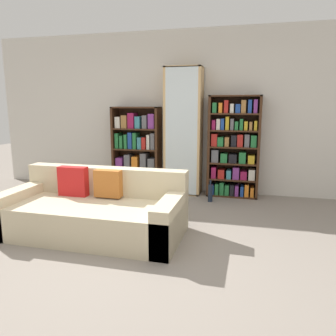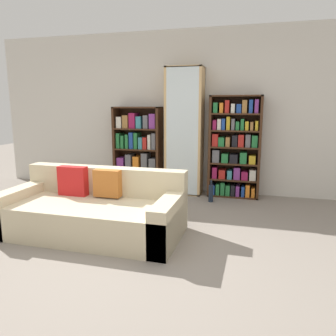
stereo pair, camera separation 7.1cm
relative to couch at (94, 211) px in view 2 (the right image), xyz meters
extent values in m
plane|color=gray|center=(0.57, -0.56, -0.26)|extent=(16.00, 16.00, 0.00)
cube|color=beige|center=(0.57, 2.23, 1.09)|extent=(6.98, 0.06, 2.70)
cube|color=beige|center=(0.00, -0.05, -0.06)|extent=(2.05, 0.97, 0.38)
cube|color=beige|center=(0.00, 0.33, 0.30)|extent=(2.05, 0.20, 0.34)
cube|color=beige|center=(-0.92, -0.05, 0.00)|extent=(0.20, 0.97, 0.50)
cube|color=beige|center=(0.93, -0.05, 0.00)|extent=(0.20, 0.97, 0.50)
cube|color=red|center=(-0.36, 0.17, 0.31)|extent=(0.36, 0.12, 0.36)
cube|color=#B76628|center=(0.11, 0.17, 0.31)|extent=(0.32, 0.12, 0.32)
cube|color=#3D2314|center=(-0.59, 2.02, 0.47)|extent=(0.04, 0.32, 1.45)
cube|color=#3D2314|center=(0.20, 2.02, 0.47)|extent=(0.04, 0.32, 1.45)
cube|color=#3D2314|center=(-0.19, 2.02, 1.18)|extent=(0.83, 0.32, 0.02)
cube|color=#3D2314|center=(-0.19, 2.02, -0.24)|extent=(0.83, 0.32, 0.02)
cube|color=#3D2314|center=(-0.19, 2.18, 0.47)|extent=(0.83, 0.01, 1.45)
cube|color=#3D2314|center=(-0.19, 2.02, 0.12)|extent=(0.75, 0.32, 0.02)
cube|color=#3D2314|center=(-0.19, 2.02, 0.47)|extent=(0.75, 0.32, 0.02)
cube|color=#3D2314|center=(-0.19, 2.02, 0.82)|extent=(0.75, 0.32, 0.02)
cube|color=beige|center=(-0.51, 2.01, -0.13)|extent=(0.07, 0.24, 0.19)
cube|color=#5B5B60|center=(-0.41, 2.01, -0.11)|extent=(0.08, 0.24, 0.25)
cube|color=teal|center=(-0.30, 2.01, -0.10)|extent=(0.09, 0.24, 0.27)
cube|color=#5B5B60|center=(-0.19, 2.01, -0.10)|extent=(0.09, 0.24, 0.26)
cube|color=orange|center=(-0.09, 2.01, -0.10)|extent=(0.08, 0.24, 0.27)
cube|color=olive|center=(0.01, 2.01, -0.12)|extent=(0.08, 0.24, 0.22)
cube|color=#7A3384|center=(0.11, 2.01, -0.14)|extent=(0.08, 0.24, 0.19)
cube|color=#7A3384|center=(-0.49, 2.01, 0.22)|extent=(0.12, 0.24, 0.18)
cube|color=#5B5B60|center=(-0.34, 2.01, 0.25)|extent=(0.10, 0.24, 0.25)
cube|color=orange|center=(-0.20, 2.01, 0.24)|extent=(0.11, 0.24, 0.22)
cube|color=#5B5B60|center=(-0.05, 2.01, 0.27)|extent=(0.10, 0.24, 0.28)
cube|color=#5B5B60|center=(0.10, 2.01, 0.23)|extent=(0.12, 0.24, 0.19)
cube|color=#237038|center=(-0.52, 2.01, 0.61)|extent=(0.06, 0.24, 0.26)
cube|color=#237038|center=(-0.44, 2.01, 0.59)|extent=(0.05, 0.24, 0.22)
cube|color=#237038|center=(-0.36, 2.01, 0.60)|extent=(0.05, 0.24, 0.24)
cube|color=#1E4293|center=(-0.28, 2.01, 0.62)|extent=(0.07, 0.24, 0.28)
cube|color=#237038|center=(-0.20, 2.01, 0.62)|extent=(0.06, 0.24, 0.28)
cube|color=teal|center=(-0.11, 2.01, 0.58)|extent=(0.07, 0.24, 0.20)
cube|color=#AD231E|center=(-0.03, 2.01, 0.58)|extent=(0.07, 0.24, 0.20)
cube|color=beige|center=(0.05, 2.01, 0.60)|extent=(0.05, 0.24, 0.25)
cube|color=#5B5B60|center=(0.13, 2.01, 0.62)|extent=(0.07, 0.24, 0.27)
cube|color=beige|center=(-0.49, 2.01, 0.93)|extent=(0.09, 0.24, 0.19)
cube|color=olive|center=(-0.38, 2.01, 0.94)|extent=(0.10, 0.24, 0.22)
cube|color=#8E1947|center=(-0.25, 2.01, 0.96)|extent=(0.11, 0.24, 0.26)
cube|color=teal|center=(-0.14, 2.01, 0.93)|extent=(0.09, 0.24, 0.20)
cube|color=#5B5B60|center=(-0.01, 2.01, 0.94)|extent=(0.08, 0.24, 0.22)
cube|color=#7A3384|center=(0.10, 2.01, 0.95)|extent=(0.10, 0.24, 0.25)
cube|color=tan|center=(0.35, 2.00, 0.78)|extent=(0.04, 0.36, 2.08)
cube|color=tan|center=(0.92, 2.00, 0.78)|extent=(0.04, 0.36, 2.08)
cube|color=tan|center=(0.64, 2.00, 1.81)|extent=(0.60, 0.36, 0.02)
cube|color=tan|center=(0.64, 2.00, -0.24)|extent=(0.60, 0.36, 0.02)
cube|color=tan|center=(0.64, 2.18, 0.78)|extent=(0.60, 0.01, 2.08)
cube|color=silver|center=(0.64, 1.83, 0.78)|extent=(0.52, 0.01, 2.06)
cube|color=tan|center=(0.64, 2.00, 0.18)|extent=(0.52, 0.32, 0.02)
cube|color=tan|center=(0.64, 2.00, 0.58)|extent=(0.52, 0.32, 0.02)
cube|color=tan|center=(0.64, 2.00, 0.99)|extent=(0.52, 0.32, 0.02)
cube|color=tan|center=(0.64, 2.00, 1.39)|extent=(0.52, 0.32, 0.02)
cylinder|color=silver|center=(0.43, 2.00, -0.20)|extent=(0.01, 0.01, 0.07)
cone|color=silver|center=(0.43, 2.00, -0.11)|extent=(0.06, 0.06, 0.09)
cylinder|color=silver|center=(0.52, 2.00, -0.20)|extent=(0.01, 0.01, 0.07)
cone|color=silver|center=(0.52, 2.00, -0.11)|extent=(0.06, 0.06, 0.09)
cylinder|color=silver|center=(0.60, 2.00, -0.20)|extent=(0.01, 0.01, 0.07)
cone|color=silver|center=(0.60, 2.00, -0.11)|extent=(0.06, 0.06, 0.09)
cylinder|color=silver|center=(0.68, 1.99, -0.20)|extent=(0.01, 0.01, 0.07)
cone|color=silver|center=(0.68, 1.99, -0.11)|extent=(0.06, 0.06, 0.09)
cylinder|color=silver|center=(0.76, 2.02, -0.20)|extent=(0.01, 0.01, 0.07)
cone|color=silver|center=(0.76, 2.02, -0.11)|extent=(0.06, 0.06, 0.09)
cylinder|color=silver|center=(0.84, 2.00, -0.20)|extent=(0.01, 0.01, 0.07)
cone|color=silver|center=(0.84, 2.00, -0.11)|extent=(0.06, 0.06, 0.09)
cylinder|color=silver|center=(0.44, 2.01, 0.23)|extent=(0.01, 0.01, 0.09)
cone|color=silver|center=(0.44, 2.01, 0.33)|extent=(0.07, 0.07, 0.11)
cylinder|color=silver|center=(0.54, 1.99, 0.23)|extent=(0.01, 0.01, 0.09)
cone|color=silver|center=(0.54, 1.99, 0.33)|extent=(0.07, 0.07, 0.11)
cylinder|color=silver|center=(0.64, 2.01, 0.23)|extent=(0.01, 0.01, 0.09)
cone|color=silver|center=(0.64, 2.01, 0.33)|extent=(0.07, 0.07, 0.11)
cylinder|color=silver|center=(0.73, 2.01, 0.23)|extent=(0.01, 0.01, 0.09)
cone|color=silver|center=(0.73, 2.01, 0.33)|extent=(0.07, 0.07, 0.11)
cylinder|color=silver|center=(0.83, 2.01, 0.23)|extent=(0.01, 0.01, 0.09)
cone|color=silver|center=(0.83, 2.01, 0.33)|extent=(0.07, 0.07, 0.11)
cylinder|color=silver|center=(0.45, 2.02, 0.63)|extent=(0.01, 0.01, 0.08)
cone|color=silver|center=(0.45, 2.02, 0.73)|extent=(0.08, 0.08, 0.10)
cylinder|color=silver|center=(0.58, 1.99, 0.63)|extent=(0.01, 0.01, 0.08)
cone|color=silver|center=(0.58, 1.99, 0.73)|extent=(0.08, 0.08, 0.10)
cylinder|color=silver|center=(0.70, 2.01, 0.63)|extent=(0.01, 0.01, 0.08)
cone|color=silver|center=(0.70, 2.01, 0.73)|extent=(0.08, 0.08, 0.10)
cylinder|color=silver|center=(0.82, 1.99, 0.63)|extent=(0.01, 0.01, 0.08)
cone|color=silver|center=(0.82, 1.99, 0.73)|extent=(0.08, 0.08, 0.10)
cylinder|color=silver|center=(0.47, 1.99, 1.04)|extent=(0.01, 0.01, 0.09)
cone|color=silver|center=(0.47, 1.99, 1.14)|extent=(0.09, 0.09, 0.11)
cylinder|color=silver|center=(0.64, 2.00, 1.04)|extent=(0.01, 0.01, 0.09)
cone|color=silver|center=(0.64, 2.00, 1.14)|extent=(0.09, 0.09, 0.11)
cylinder|color=silver|center=(0.80, 2.01, 1.04)|extent=(0.01, 0.01, 0.09)
cone|color=silver|center=(0.80, 2.01, 1.14)|extent=(0.09, 0.09, 0.11)
cylinder|color=silver|center=(0.47, 2.02, 1.45)|extent=(0.01, 0.01, 0.08)
cone|color=silver|center=(0.47, 2.02, 1.53)|extent=(0.09, 0.09, 0.09)
cylinder|color=silver|center=(0.64, 1.99, 1.45)|extent=(0.01, 0.01, 0.08)
cone|color=silver|center=(0.64, 1.99, 1.53)|extent=(0.09, 0.09, 0.09)
cylinder|color=silver|center=(0.80, 2.00, 1.45)|extent=(0.01, 0.01, 0.08)
cone|color=silver|center=(0.80, 2.00, 1.53)|extent=(0.09, 0.09, 0.09)
cube|color=#3D2314|center=(1.07, 2.02, 0.56)|extent=(0.04, 0.32, 1.63)
cube|color=#3D2314|center=(1.85, 2.02, 0.56)|extent=(0.04, 0.32, 1.63)
cube|color=#3D2314|center=(1.46, 2.02, 1.36)|extent=(0.82, 0.32, 0.02)
cube|color=#3D2314|center=(1.46, 2.02, -0.24)|extent=(0.82, 0.32, 0.02)
cube|color=#3D2314|center=(1.46, 2.18, 0.56)|extent=(0.82, 0.01, 1.63)
cube|color=#3D2314|center=(1.46, 2.02, 0.03)|extent=(0.74, 0.32, 0.02)
cube|color=#3D2314|center=(1.46, 2.02, 0.30)|extent=(0.74, 0.32, 0.02)
cube|color=#3D2314|center=(1.46, 2.02, 0.56)|extent=(0.74, 0.32, 0.02)
cube|color=#3D2314|center=(1.46, 2.02, 0.82)|extent=(0.74, 0.32, 0.02)
cube|color=#3D2314|center=(1.46, 2.02, 1.08)|extent=(0.74, 0.32, 0.02)
cube|color=#1E4293|center=(1.14, 2.01, -0.15)|extent=(0.06, 0.24, 0.15)
cube|color=#237038|center=(1.22, 2.01, -0.14)|extent=(0.06, 0.24, 0.18)
cube|color=#237038|center=(1.30, 2.01, -0.13)|extent=(0.07, 0.24, 0.21)
cube|color=#237038|center=(1.38, 2.01, -0.15)|extent=(0.07, 0.24, 0.17)
cube|color=black|center=(1.46, 2.01, -0.14)|extent=(0.06, 0.24, 0.18)
cube|color=#7A3384|center=(1.54, 2.01, -0.15)|extent=(0.06, 0.24, 0.17)
cube|color=#1E4293|center=(1.62, 2.01, -0.15)|extent=(0.05, 0.24, 0.16)
cube|color=orange|center=(1.70, 2.01, -0.13)|extent=(0.06, 0.24, 0.20)
cube|color=orange|center=(1.78, 2.01, -0.16)|extent=(0.05, 0.24, 0.15)
cube|color=#8E1947|center=(1.16, 2.01, 0.13)|extent=(0.07, 0.24, 0.18)
cube|color=#AD231E|center=(1.28, 2.01, 0.12)|extent=(0.10, 0.24, 0.14)
cube|color=teal|center=(1.40, 2.01, 0.11)|extent=(0.07, 0.24, 0.14)
cube|color=#7A3384|center=(1.52, 2.01, 0.14)|extent=(0.10, 0.24, 0.19)
cube|color=#8E1947|center=(1.64, 2.01, 0.11)|extent=(0.10, 0.24, 0.13)
cube|color=beige|center=(1.76, 2.01, 0.13)|extent=(0.10, 0.24, 0.17)
cube|color=#5B5B60|center=(1.17, 2.01, 0.41)|extent=(0.11, 0.24, 0.20)
cube|color=#237038|center=(1.32, 2.01, 0.38)|extent=(0.10, 0.24, 0.15)
cube|color=black|center=(1.46, 2.01, 0.38)|extent=(0.12, 0.24, 0.14)
cube|color=#237038|center=(1.61, 2.01, 0.40)|extent=(0.10, 0.24, 0.18)
cube|color=gold|center=(1.74, 2.01, 0.37)|extent=(0.10, 0.24, 0.13)
cube|color=#AD231E|center=(1.16, 2.01, 0.67)|extent=(0.09, 0.24, 0.20)
cube|color=#237038|center=(1.26, 2.01, 0.64)|extent=(0.09, 0.24, 0.15)
cube|color=olive|center=(1.36, 2.01, 0.65)|extent=(0.07, 0.24, 0.15)
cube|color=black|center=(1.46, 2.01, 0.66)|extent=(0.08, 0.24, 0.18)
cube|color=#AD231E|center=(1.56, 2.01, 0.67)|extent=(0.09, 0.24, 0.19)
cube|color=#5B5B60|center=(1.67, 2.01, 0.67)|extent=(0.07, 0.24, 0.20)
cube|color=#237038|center=(1.77, 2.01, 0.66)|extent=(0.09, 0.24, 0.19)
cube|color=#8E1947|center=(1.14, 2.01, 0.91)|extent=(0.06, 0.24, 0.15)
cube|color=beige|center=(1.21, 2.01, 0.92)|extent=(0.06, 0.24, 0.17)
cube|color=#1E4293|center=(1.28, 2.01, 0.92)|extent=(0.05, 0.24, 0.18)
cube|color=gold|center=(1.35, 2.01, 0.94)|extent=(0.05, 0.24, 0.21)
cube|color=#5B5B60|center=(1.43, 2.01, 0.92)|extent=(0.05, 0.24, 0.18)
cube|color=#237038|center=(1.50, 2.01, 0.90)|extent=(0.05, 0.24, 0.13)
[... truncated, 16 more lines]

